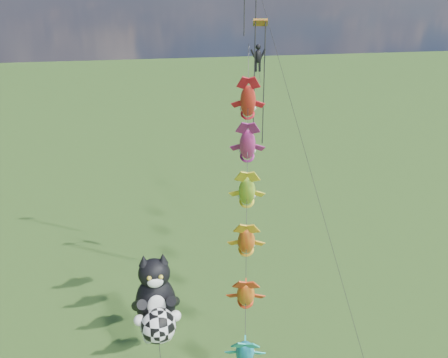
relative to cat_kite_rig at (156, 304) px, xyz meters
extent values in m
ellipsoid|color=black|center=(0.00, 0.37, -0.16)|extent=(2.05, 1.71, 2.84)
ellipsoid|color=black|center=(0.00, 0.28, 1.52)|extent=(1.59, 1.46, 1.44)
cone|color=black|center=(-0.44, 0.28, 2.28)|extent=(0.53, 0.53, 0.53)
cone|color=black|center=(0.44, 0.28, 2.28)|extent=(0.53, 0.53, 0.53)
ellipsoid|color=white|center=(0.00, -0.30, 1.39)|extent=(0.77, 0.42, 0.52)
ellipsoid|color=white|center=(0.00, -0.30, 0.10)|extent=(0.91, 0.39, 1.17)
sphere|color=gold|center=(-0.27, -0.36, 1.68)|extent=(0.21, 0.21, 0.21)
sphere|color=gold|center=(0.27, -0.36, 1.68)|extent=(0.21, 0.21, 0.21)
sphere|color=white|center=(-0.84, -0.56, -0.39)|extent=(0.53, 0.53, 0.53)
sphere|color=white|center=(0.84, -0.56, -0.39)|extent=(0.53, 0.53, 0.53)
sphere|color=white|center=(-0.44, 0.24, -2.07)|extent=(0.57, 0.57, 0.57)
sphere|color=white|center=(0.44, 0.24, -2.07)|extent=(0.57, 0.57, 0.57)
sphere|color=white|center=(0.00, -0.83, -0.61)|extent=(1.67, 1.67, 1.67)
cylinder|color=black|center=(4.91, 2.13, 1.61)|extent=(3.85, 15.37, 18.53)
ellipsoid|color=blue|center=(4.07, -1.24, -2.46)|extent=(1.46, 2.57, 2.62)
ellipsoid|color=orange|center=(4.50, 0.48, -0.39)|extent=(1.46, 2.57, 2.62)
ellipsoid|color=red|center=(4.93, 2.19, 1.69)|extent=(1.46, 2.57, 2.62)
ellipsoid|color=green|center=(5.35, 3.91, 3.76)|extent=(1.46, 2.57, 2.62)
ellipsoid|color=#D83386|center=(5.78, 5.63, 5.83)|extent=(1.46, 2.57, 2.62)
ellipsoid|color=#E54119|center=(6.21, 7.35, 7.90)|extent=(1.46, 2.57, 2.62)
cylinder|color=black|center=(9.94, 6.84, 4.02)|extent=(3.40, 16.76, 23.35)
cube|color=#269122|center=(8.14, 12.04, 11.94)|extent=(0.96, 0.52, 0.49)
cylinder|color=black|center=(7.82, 12.04, 7.84)|extent=(0.08, 0.08, 8.20)
cylinder|color=black|center=(8.47, 12.04, 7.84)|extent=(0.08, 0.08, 8.20)
camera|label=1|loc=(-0.86, -20.16, 14.05)|focal=40.00mm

